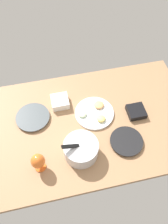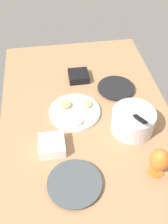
{
  "view_description": "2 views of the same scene",
  "coord_description": "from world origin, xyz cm",
  "px_view_note": "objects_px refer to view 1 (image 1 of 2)",
  "views": [
    {
      "loc": [
        29.0,
        87.99,
        151.66
      ],
      "look_at": [
        7.96,
        -6.38,
        5.95
      ],
      "focal_mm": 35.96,
      "sensor_mm": 36.0,
      "label": 1
    },
    {
      "loc": [
        112.32,
        -18.47,
        117.11
      ],
      "look_at": [
        5.29,
        -2.05,
        5.95
      ],
      "focal_mm": 42.44,
      "sensor_mm": 36.0,
      "label": 2
    }
  ],
  "objects_px": {
    "dinner_plate_right": "(33,117)",
    "square_bowl_white": "(60,101)",
    "mixing_bowl": "(81,149)",
    "fruit_platter": "(95,113)",
    "dinner_plate_left": "(126,141)",
    "hurricane_glass_orange": "(38,161)",
    "square_bowl_black": "(136,111)"
  },
  "relations": [
    {
      "from": "square_bowl_white",
      "to": "dinner_plate_right",
      "type": "bearing_deg",
      "value": 21.52
    },
    {
      "from": "dinner_plate_left",
      "to": "mixing_bowl",
      "type": "relative_size",
      "value": 0.96
    },
    {
      "from": "dinner_plate_right",
      "to": "mixing_bowl",
      "type": "xyz_separation_m",
      "value": [
        -0.31,
        0.37,
        0.06
      ]
    },
    {
      "from": "dinner_plate_left",
      "to": "fruit_platter",
      "type": "relative_size",
      "value": 0.78
    },
    {
      "from": "mixing_bowl",
      "to": "hurricane_glass_orange",
      "type": "distance_m",
      "value": 0.3
    },
    {
      "from": "dinner_plate_right",
      "to": "square_bowl_black",
      "type": "bearing_deg",
      "value": 170.9
    },
    {
      "from": "mixing_bowl",
      "to": "square_bowl_black",
      "type": "height_order",
      "value": "mixing_bowl"
    },
    {
      "from": "dinner_plate_right",
      "to": "mixing_bowl",
      "type": "height_order",
      "value": "mixing_bowl"
    },
    {
      "from": "fruit_platter",
      "to": "square_bowl_black",
      "type": "relative_size",
      "value": 2.28
    },
    {
      "from": "square_bowl_black",
      "to": "square_bowl_white",
      "type": "xyz_separation_m",
      "value": [
        0.58,
        -0.22,
        0.01
      ]
    },
    {
      "from": "hurricane_glass_orange",
      "to": "fruit_platter",
      "type": "bearing_deg",
      "value": -143.76
    },
    {
      "from": "dinner_plate_right",
      "to": "fruit_platter",
      "type": "distance_m",
      "value": 0.49
    },
    {
      "from": "mixing_bowl",
      "to": "square_bowl_black",
      "type": "bearing_deg",
      "value": -154.2
    },
    {
      "from": "hurricane_glass_orange",
      "to": "square_bowl_black",
      "type": "xyz_separation_m",
      "value": [
        -0.8,
        -0.28,
        -0.07
      ]
    },
    {
      "from": "fruit_platter",
      "to": "hurricane_glass_orange",
      "type": "distance_m",
      "value": 0.6
    },
    {
      "from": "mixing_bowl",
      "to": "square_bowl_white",
      "type": "bearing_deg",
      "value": -80.67
    },
    {
      "from": "fruit_platter",
      "to": "mixing_bowl",
      "type": "bearing_deg",
      "value": 60.11
    },
    {
      "from": "dinner_plate_left",
      "to": "fruit_platter",
      "type": "height_order",
      "value": "fruit_platter"
    },
    {
      "from": "hurricane_glass_orange",
      "to": "square_bowl_white",
      "type": "bearing_deg",
      "value": -113.68
    },
    {
      "from": "dinner_plate_left",
      "to": "square_bowl_white",
      "type": "distance_m",
      "value": 0.62
    },
    {
      "from": "fruit_platter",
      "to": "dinner_plate_left",
      "type": "bearing_deg",
      "value": 119.44
    },
    {
      "from": "dinner_plate_right",
      "to": "square_bowl_white",
      "type": "bearing_deg",
      "value": -158.48
    },
    {
      "from": "fruit_platter",
      "to": "hurricane_glass_orange",
      "type": "height_order",
      "value": "hurricane_glass_orange"
    },
    {
      "from": "dinner_plate_left",
      "to": "dinner_plate_right",
      "type": "bearing_deg",
      "value": -28.88
    },
    {
      "from": "dinner_plate_right",
      "to": "mixing_bowl",
      "type": "bearing_deg",
      "value": 129.73
    },
    {
      "from": "square_bowl_white",
      "to": "fruit_platter",
      "type": "bearing_deg",
      "value": 148.45
    },
    {
      "from": "dinner_plate_right",
      "to": "square_bowl_white",
      "type": "distance_m",
      "value": 0.25
    },
    {
      "from": "dinner_plate_left",
      "to": "hurricane_glass_orange",
      "type": "distance_m",
      "value": 0.65
    },
    {
      "from": "fruit_platter",
      "to": "square_bowl_black",
      "type": "xyz_separation_m",
      "value": [
        -0.33,
        0.07,
        0.01
      ]
    },
    {
      "from": "square_bowl_black",
      "to": "square_bowl_white",
      "type": "height_order",
      "value": "square_bowl_white"
    },
    {
      "from": "dinner_plate_left",
      "to": "mixing_bowl",
      "type": "bearing_deg",
      "value": 1.88
    },
    {
      "from": "fruit_platter",
      "to": "square_bowl_white",
      "type": "xyz_separation_m",
      "value": [
        0.25,
        -0.16,
        0.02
      ]
    }
  ]
}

